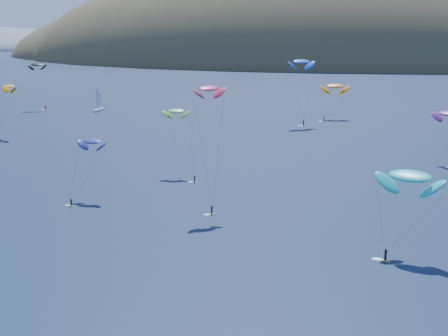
% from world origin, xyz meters
% --- Properties ---
extents(island, '(730.00, 300.00, 210.00)m').
position_xyz_m(island, '(39.40, 562.36, -10.74)').
color(island, '#3D3526').
rests_on(island, ground).
extents(sailboat, '(8.59, 7.41, 10.60)m').
position_xyz_m(sailboat, '(-70.83, 209.86, 0.91)').
color(sailboat, silver).
rests_on(sailboat, ground).
extents(kitesurfer_1, '(8.04, 11.52, 18.96)m').
position_xyz_m(kitesurfer_1, '(-78.59, 149.79, 16.86)').
color(kitesurfer_1, gold).
rests_on(kitesurfer_1, ground).
extents(kitesurfer_3, '(10.99, 11.61, 18.11)m').
position_xyz_m(kitesurfer_3, '(-10.03, 109.63, 16.20)').
color(kitesurfer_3, gold).
rests_on(kitesurfer_3, ground).
extents(kitesurfer_4, '(11.39, 9.72, 26.48)m').
position_xyz_m(kitesurfer_4, '(17.13, 191.25, 23.52)').
color(kitesurfer_4, gold).
rests_on(kitesurfer_4, ground).
extents(kitesurfer_5, '(12.37, 10.34, 16.75)m').
position_xyz_m(kitesurfer_5, '(43.32, 61.43, 13.60)').
color(kitesurfer_5, gold).
rests_on(kitesurfer_5, ground).
extents(kitesurfer_6, '(9.19, 11.99, 16.32)m').
position_xyz_m(kitesurfer_6, '(60.76, 133.44, 13.91)').
color(kitesurfer_6, gold).
rests_on(kitesurfer_6, ground).
extents(kitesurfer_9, '(7.48, 9.18, 27.46)m').
position_xyz_m(kitesurfer_9, '(4.46, 81.20, 25.42)').
color(kitesurfer_9, gold).
rests_on(kitesurfer_9, ground).
extents(kitesurfer_10, '(7.52, 10.88, 14.75)m').
position_xyz_m(kitesurfer_10, '(-23.13, 84.39, 12.76)').
color(kitesurfer_10, gold).
rests_on(kitesurfer_10, ground).
extents(kitesurfer_11, '(11.24, 12.49, 15.94)m').
position_xyz_m(kitesurfer_11, '(29.81, 208.18, 12.90)').
color(kitesurfer_11, gold).
rests_on(kitesurfer_11, ground).
extents(kitesurfer_12, '(9.55, 7.01, 21.52)m').
position_xyz_m(kitesurfer_12, '(-99.23, 211.75, 19.24)').
color(kitesurfer_12, gold).
rests_on(kitesurfer_12, ground).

